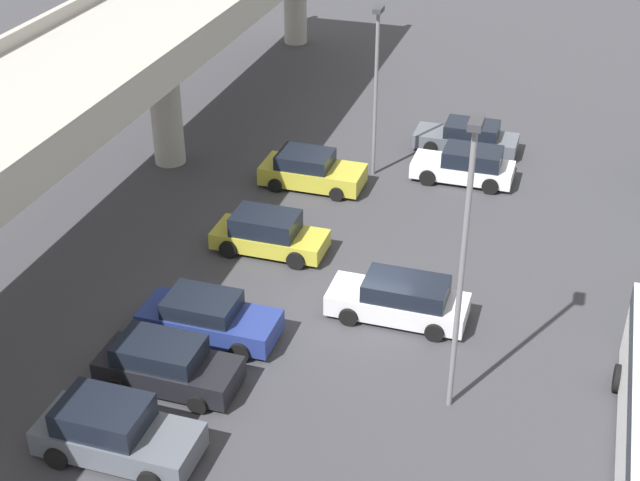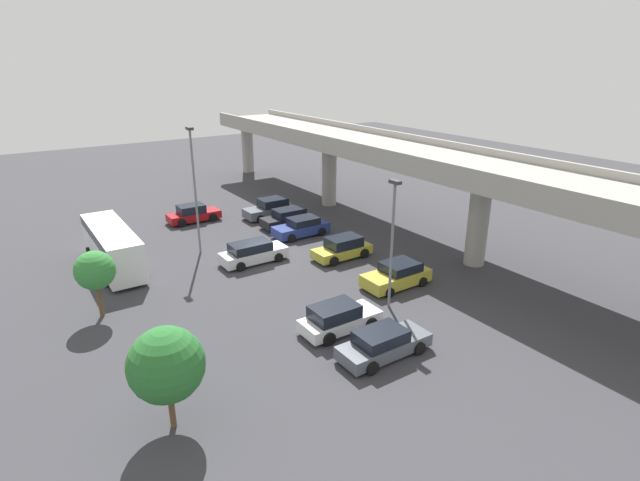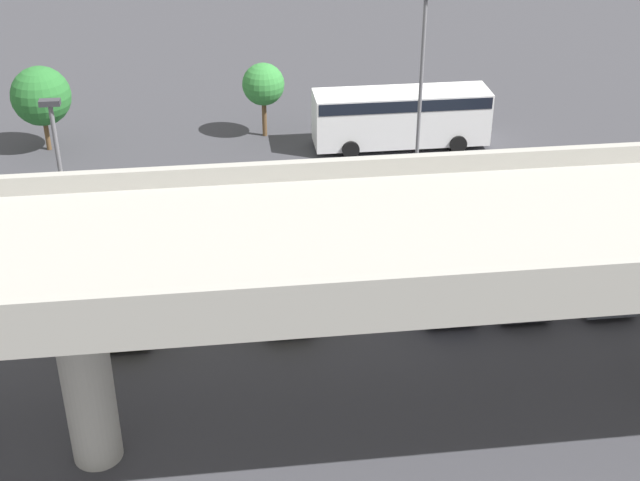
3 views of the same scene
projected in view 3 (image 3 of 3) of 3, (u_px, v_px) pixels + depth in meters
name	position (u px, v px, depth m)	size (l,w,h in m)	color
ground_plane	(345.00, 239.00, 36.89)	(115.09, 115.09, 0.00)	#38383D
highway_overpass	(413.00, 253.00, 23.71)	(55.11, 6.79, 7.48)	#9E9B93
parked_car_0	(592.00, 196.00, 38.81)	(2.01, 4.50, 1.55)	maroon
parked_car_1	(509.00, 278.00, 32.78)	(2.05, 4.35, 1.56)	black
parked_car_2	(437.00, 280.00, 32.70)	(2.10, 4.57, 1.51)	navy
parked_car_3	(338.00, 212.00, 37.39)	(2.03, 4.72, 1.54)	silver
parked_car_4	(284.00, 290.00, 32.09)	(2.04, 4.33, 1.57)	gold
parked_car_5	(124.00, 303.00, 31.37)	(2.23, 4.44, 1.54)	gold
parked_car_6	(73.00, 223.00, 36.57)	(2.05, 4.39, 1.55)	silver
parked_car_8	(592.00, 272.00, 33.06)	(2.16, 4.55, 1.72)	#515660
shuttle_bus	(401.00, 114.00, 44.61)	(8.79, 2.58, 2.89)	white
lamp_post_near_aisle	(421.00, 85.00, 37.67)	(0.70, 0.35, 9.18)	slate
lamp_post_mid_lot	(62.00, 183.00, 31.34)	(0.70, 0.35, 7.52)	slate
tree_front_left	(263.00, 85.00, 45.27)	(2.16, 2.16, 3.88)	brown
tree_front_centre	(41.00, 96.00, 43.65)	(2.93, 2.93, 4.30)	brown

